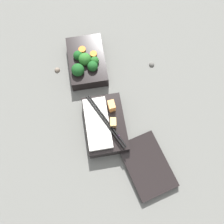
% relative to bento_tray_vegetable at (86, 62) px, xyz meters
% --- Properties ---
extents(ground_plane, '(3.00, 3.00, 0.00)m').
position_rel_bento_tray_vegetable_xyz_m(ground_plane, '(0.10, 0.03, -0.03)').
color(ground_plane, slate).
extents(bento_tray_vegetable, '(0.18, 0.12, 0.08)m').
position_rel_bento_tray_vegetable_xyz_m(bento_tray_vegetable, '(0.00, 0.00, 0.00)').
color(bento_tray_vegetable, black).
rests_on(bento_tray_vegetable, ground_plane).
extents(bento_tray_rice, '(0.18, 0.12, 0.07)m').
position_rel_bento_tray_vegetable_xyz_m(bento_tray_rice, '(0.23, 0.03, -0.00)').
color(bento_tray_rice, black).
rests_on(bento_tray_rice, ground_plane).
extents(bento_lid, '(0.20, 0.16, 0.02)m').
position_rel_bento_tray_vegetable_xyz_m(bento_lid, '(0.37, 0.13, -0.02)').
color(bento_lid, black).
rests_on(bento_lid, ground_plane).
extents(pebble_0, '(0.02, 0.02, 0.02)m').
position_rel_bento_tray_vegetable_xyz_m(pebble_0, '(-0.00, -0.10, -0.02)').
color(pebble_0, '#7A6B5B').
rests_on(pebble_0, ground_plane).
extents(pebble_1, '(0.02, 0.02, 0.02)m').
position_rel_bento_tray_vegetable_xyz_m(pebble_1, '(0.03, 0.22, -0.02)').
color(pebble_1, '#595651').
rests_on(pebble_1, ground_plane).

